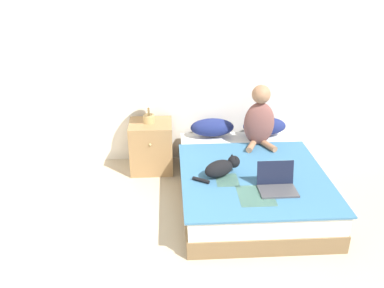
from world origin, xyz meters
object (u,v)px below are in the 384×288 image
(pillow_near, at_px, (212,127))
(nightstand, at_px, (151,146))
(bed, at_px, (249,183))
(pillow_far, at_px, (264,126))
(person_sitting, at_px, (259,119))
(cat_tabby, at_px, (222,167))
(table_lamp, at_px, (148,96))
(laptop_open, at_px, (277,184))

(pillow_near, distance_m, nightstand, 0.78)
(bed, bearing_deg, pillow_far, 68.57)
(person_sitting, relative_size, cat_tabby, 1.44)
(pillow_far, xyz_separation_m, person_sitting, (-0.13, -0.28, 0.21))
(bed, distance_m, table_lamp, 1.51)
(bed, bearing_deg, laptop_open, -71.15)
(pillow_near, relative_size, pillow_far, 1.00)
(table_lamp, bearing_deg, laptop_open, -44.52)
(cat_tabby, relative_size, laptop_open, 1.40)
(pillow_far, distance_m, table_lamp, 1.47)
(person_sitting, bearing_deg, nightstand, 171.14)
(pillow_far, bearing_deg, cat_tabby, -123.39)
(pillow_near, xyz_separation_m, cat_tabby, (-0.01, -0.99, -0.02))
(person_sitting, bearing_deg, cat_tabby, -126.02)
(pillow_far, relative_size, person_sitting, 0.74)
(laptop_open, distance_m, nightstand, 1.73)
(pillow_far, relative_size, cat_tabby, 1.07)
(bed, bearing_deg, pillow_near, 111.41)
(bed, height_order, table_lamp, table_lamp)
(bed, relative_size, person_sitting, 2.70)
(laptop_open, xyz_separation_m, table_lamp, (-1.24, 1.22, 0.49))
(person_sitting, relative_size, laptop_open, 2.01)
(laptop_open, relative_size, table_lamp, 0.80)
(pillow_near, distance_m, pillow_far, 0.64)
(person_sitting, bearing_deg, laptop_open, -91.59)
(pillow_far, xyz_separation_m, nightstand, (-1.39, -0.08, -0.20))
(pillow_near, relative_size, table_lamp, 1.19)
(bed, xyz_separation_m, table_lamp, (-1.08, 0.75, 0.74))
(laptop_open, relative_size, nightstand, 0.58)
(laptop_open, bearing_deg, pillow_near, 109.95)
(bed, distance_m, pillow_near, 0.93)
(nightstand, bearing_deg, cat_tabby, -50.96)
(pillow_near, distance_m, cat_tabby, 0.99)
(person_sitting, bearing_deg, table_lamp, 170.55)
(bed, xyz_separation_m, pillow_near, (-0.32, 0.82, 0.31))
(pillow_far, height_order, cat_tabby, pillow_far)
(person_sitting, relative_size, nightstand, 1.17)
(pillow_near, distance_m, table_lamp, 0.88)
(pillow_far, relative_size, laptop_open, 1.49)
(bed, relative_size, pillow_near, 3.66)
(pillow_near, height_order, laptop_open, laptop_open)
(pillow_near, height_order, table_lamp, table_lamp)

